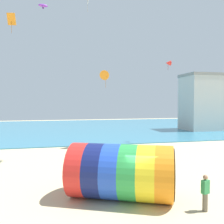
{
  "coord_description": "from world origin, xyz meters",
  "views": [
    {
      "loc": [
        -4.56,
        -11.94,
        5.02
      ],
      "look_at": [
        -1.18,
        2.39,
        4.44
      ],
      "focal_mm": 40.0,
      "sensor_mm": 36.0,
      "label": 1
    }
  ],
  "objects_px": {
    "kite_orange_diamond": "(11,19)",
    "kite_handler": "(205,193)",
    "kite_red_delta": "(168,63)",
    "kite_purple_parafoil": "(43,6)",
    "kite_orange_delta": "(106,74)",
    "giant_inflatable_tube": "(121,172)"
  },
  "relations": [
    {
      "from": "kite_orange_diamond",
      "to": "kite_handler",
      "type": "bearing_deg",
      "value": -57.75
    },
    {
      "from": "kite_red_delta",
      "to": "kite_orange_diamond",
      "type": "distance_m",
      "value": 18.39
    },
    {
      "from": "kite_handler",
      "to": "kite_purple_parafoil",
      "type": "distance_m",
      "value": 17.15
    },
    {
      "from": "kite_handler",
      "to": "kite_orange_delta",
      "type": "height_order",
      "value": "kite_orange_delta"
    },
    {
      "from": "kite_handler",
      "to": "kite_orange_diamond",
      "type": "xyz_separation_m",
      "value": [
        -10.8,
        17.12,
        12.51
      ]
    },
    {
      "from": "giant_inflatable_tube",
      "to": "kite_purple_parafoil",
      "type": "bearing_deg",
      "value": 117.5
    },
    {
      "from": "kite_handler",
      "to": "kite_orange_delta",
      "type": "xyz_separation_m",
      "value": [
        -1.09,
        17.09,
        7.23
      ]
    },
    {
      "from": "giant_inflatable_tube",
      "to": "kite_red_delta",
      "type": "xyz_separation_m",
      "value": [
        10.54,
        16.43,
        8.46
      ]
    },
    {
      "from": "giant_inflatable_tube",
      "to": "kite_orange_diamond",
      "type": "relative_size",
      "value": 3.06
    },
    {
      "from": "giant_inflatable_tube",
      "to": "kite_handler",
      "type": "bearing_deg",
      "value": -34.69
    },
    {
      "from": "kite_orange_diamond",
      "to": "kite_orange_delta",
      "type": "bearing_deg",
      "value": -0.18
    },
    {
      "from": "kite_handler",
      "to": "kite_orange_delta",
      "type": "relative_size",
      "value": 0.8
    },
    {
      "from": "kite_purple_parafoil",
      "to": "kite_handler",
      "type": "bearing_deg",
      "value": -53.83
    },
    {
      "from": "kite_orange_delta",
      "to": "kite_purple_parafoil",
      "type": "relative_size",
      "value": 2.76
    },
    {
      "from": "kite_handler",
      "to": "kite_purple_parafoil",
      "type": "bearing_deg",
      "value": 126.17
    },
    {
      "from": "kite_orange_delta",
      "to": "kite_orange_diamond",
      "type": "height_order",
      "value": "kite_orange_diamond"
    },
    {
      "from": "kite_handler",
      "to": "kite_purple_parafoil",
      "type": "xyz_separation_m",
      "value": [
        -7.46,
        10.2,
        11.6
      ]
    },
    {
      "from": "giant_inflatable_tube",
      "to": "kite_red_delta",
      "type": "bearing_deg",
      "value": 57.33
    },
    {
      "from": "kite_orange_delta",
      "to": "kite_orange_diamond",
      "type": "bearing_deg",
      "value": 179.82
    },
    {
      "from": "kite_red_delta",
      "to": "kite_purple_parafoil",
      "type": "distance_m",
      "value": 17.15
    },
    {
      "from": "giant_inflatable_tube",
      "to": "kite_handler",
      "type": "height_order",
      "value": "giant_inflatable_tube"
    },
    {
      "from": "kite_red_delta",
      "to": "kite_orange_diamond",
      "type": "bearing_deg",
      "value": -174.81
    }
  ]
}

